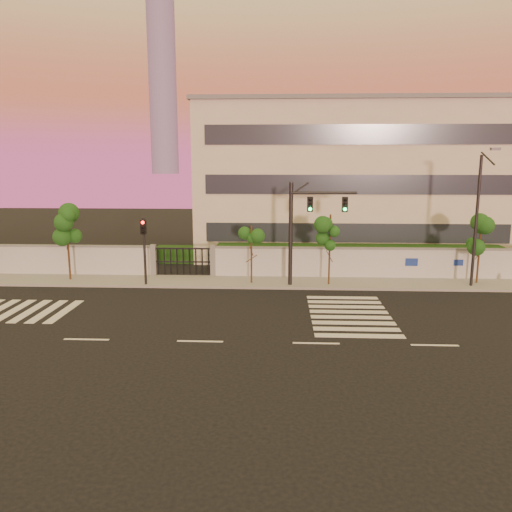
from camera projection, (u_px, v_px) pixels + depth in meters
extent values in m
plane|color=black|center=(200.00, 341.00, 21.55)|extent=(120.00, 120.00, 0.00)
cube|color=gray|center=(226.00, 282.00, 31.83)|extent=(60.00, 3.00, 0.15)
cube|color=#BABCC2|center=(450.00, 265.00, 32.47)|extent=(31.00, 0.30, 2.00)
cube|color=slate|center=(451.00, 249.00, 32.27)|extent=(31.00, 0.36, 0.12)
cube|color=slate|center=(154.00, 261.00, 33.34)|extent=(0.35, 0.35, 2.20)
cube|color=slate|center=(213.00, 261.00, 33.16)|extent=(0.35, 0.35, 2.20)
cube|color=#143810|center=(358.00, 258.00, 35.19)|extent=(20.00, 2.00, 1.80)
cube|color=#143810|center=(13.00, 258.00, 36.37)|extent=(12.00, 1.80, 1.40)
cube|color=#143810|center=(196.00, 255.00, 38.25)|extent=(6.00, 1.50, 1.20)
cube|color=beige|center=(347.00, 181.00, 41.59)|extent=(24.00, 12.00, 12.00)
cube|color=#262D38|center=(356.00, 233.00, 36.34)|extent=(22.00, 0.08, 1.40)
cube|color=#262D38|center=(358.00, 185.00, 35.68)|extent=(22.00, 0.08, 1.40)
cube|color=#262D38|center=(360.00, 134.00, 35.02)|extent=(22.00, 0.08, 1.40)
cube|color=slate|center=(349.00, 105.00, 40.44)|extent=(24.40, 12.40, 0.30)
cylinder|color=slate|center=(162.00, 78.00, 288.85)|extent=(16.00, 16.00, 110.00)
cube|color=silver|center=(14.00, 311.00, 25.94)|extent=(0.50, 4.00, 0.02)
cube|color=silver|center=(31.00, 311.00, 25.90)|extent=(0.50, 4.00, 0.02)
cube|color=silver|center=(48.00, 311.00, 25.86)|extent=(0.50, 4.00, 0.02)
cube|color=silver|center=(65.00, 311.00, 25.82)|extent=(0.50, 4.00, 0.02)
cube|color=silver|center=(360.00, 336.00, 22.21)|extent=(4.00, 0.50, 0.02)
cube|color=silver|center=(357.00, 329.00, 23.09)|extent=(4.00, 0.50, 0.02)
cube|color=silver|center=(354.00, 323.00, 23.97)|extent=(4.00, 0.50, 0.02)
cube|color=silver|center=(351.00, 317.00, 24.86)|extent=(4.00, 0.50, 0.02)
cube|color=silver|center=(349.00, 312.00, 25.74)|extent=(4.00, 0.50, 0.02)
cube|color=silver|center=(346.00, 307.00, 26.62)|extent=(4.00, 0.50, 0.02)
cube|color=silver|center=(344.00, 302.00, 27.50)|extent=(4.00, 0.50, 0.02)
cube|color=silver|center=(342.00, 298.00, 28.39)|extent=(4.00, 0.50, 0.02)
cube|color=silver|center=(87.00, 339.00, 21.77)|extent=(2.00, 0.15, 0.01)
cube|color=silver|center=(200.00, 341.00, 21.55)|extent=(2.00, 0.15, 0.01)
cube|color=silver|center=(316.00, 343.00, 21.32)|extent=(2.00, 0.15, 0.01)
cube|color=silver|center=(435.00, 345.00, 21.09)|extent=(2.00, 0.15, 0.01)
cylinder|color=#382314|center=(68.00, 245.00, 31.82)|extent=(0.13, 0.13, 4.73)
sphere|color=#184212|center=(67.00, 223.00, 31.56)|extent=(1.19, 1.19, 1.19)
sphere|color=#184212|center=(75.00, 234.00, 31.88)|extent=(0.91, 0.91, 0.91)
sphere|color=#184212|center=(61.00, 231.00, 31.50)|extent=(0.86, 0.86, 0.86)
cylinder|color=#382314|center=(251.00, 255.00, 31.01)|extent=(0.11, 0.11, 3.78)
sphere|color=#184212|center=(251.00, 237.00, 30.79)|extent=(1.05, 1.05, 1.05)
sphere|color=#184212|center=(257.00, 246.00, 31.07)|extent=(0.80, 0.80, 0.80)
sphere|color=#184212|center=(247.00, 244.00, 30.74)|extent=(0.77, 0.77, 0.77)
cylinder|color=#382314|center=(330.00, 251.00, 30.56)|extent=(0.11, 0.11, 4.49)
sphere|color=#184212|center=(330.00, 229.00, 30.31)|extent=(1.00, 1.00, 1.00)
sphere|color=#184212|center=(335.00, 240.00, 30.60)|extent=(0.77, 0.77, 0.77)
sphere|color=#184212|center=(326.00, 237.00, 30.27)|extent=(0.73, 0.73, 0.73)
cylinder|color=#382314|center=(479.00, 251.00, 30.90)|extent=(0.12, 0.12, 4.31)
sphere|color=#184212|center=(481.00, 231.00, 30.66)|extent=(1.08, 1.08, 1.08)
sphere|color=#184212|center=(484.00, 241.00, 30.96)|extent=(0.82, 0.82, 0.82)
sphere|color=#184212|center=(476.00, 238.00, 30.61)|extent=(0.78, 0.78, 0.78)
cylinder|color=black|center=(291.00, 236.00, 30.27)|extent=(0.25, 0.25, 6.41)
cylinder|color=black|center=(324.00, 193.00, 29.70)|extent=(3.93, 0.39, 0.17)
cube|color=black|center=(310.00, 204.00, 29.81)|extent=(0.36, 0.19, 0.93)
sphere|color=#0CF259|center=(310.00, 209.00, 29.76)|extent=(0.21, 0.21, 0.21)
cube|color=black|center=(345.00, 204.00, 29.72)|extent=(0.36, 0.19, 0.93)
sphere|color=#0CF259|center=(345.00, 209.00, 29.66)|extent=(0.21, 0.21, 0.21)
cylinder|color=black|center=(145.00, 252.00, 30.57)|extent=(0.15, 0.15, 4.31)
cube|color=black|center=(143.00, 227.00, 30.22)|extent=(0.34, 0.17, 0.86)
sphere|color=red|center=(143.00, 223.00, 30.06)|extent=(0.19, 0.19, 0.19)
cylinder|color=black|center=(476.00, 223.00, 29.89)|extent=(0.18, 0.18, 8.02)
cylinder|color=black|center=(488.00, 158.00, 28.29)|extent=(0.10, 1.92, 0.78)
cube|color=#3F3F44|center=(495.00, 149.00, 27.31)|extent=(0.50, 0.25, 0.15)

